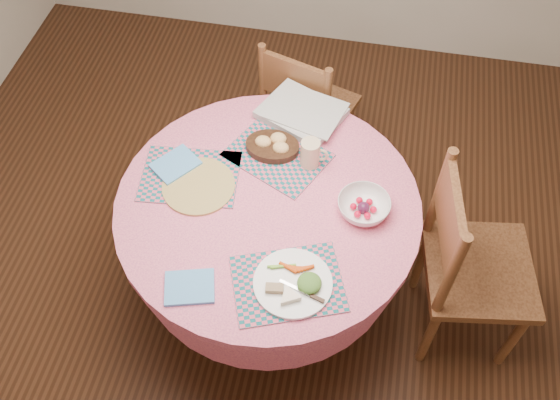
{
  "coord_description": "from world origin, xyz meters",
  "views": [
    {
      "loc": [
        0.33,
        -1.45,
        2.77
      ],
      "look_at": [
        0.05,
        0.0,
        0.78
      ],
      "focal_mm": 40.0,
      "sensor_mm": 36.0,
      "label": 1
    }
  ],
  "objects_px": {
    "chair_back": "(305,108)",
    "bread_bowl": "(273,145)",
    "dining_table": "(269,230)",
    "dinner_plate": "(294,284)",
    "wicker_trivet": "(199,186)",
    "chair_right": "(468,264)",
    "latte_mug": "(311,153)",
    "fruit_bowl": "(364,207)"
  },
  "relations": [
    {
      "from": "chair_right",
      "to": "wicker_trivet",
      "type": "distance_m",
      "value": 1.16
    },
    {
      "from": "dining_table",
      "to": "dinner_plate",
      "type": "xyz_separation_m",
      "value": [
        0.17,
        -0.36,
        0.22
      ]
    },
    {
      "from": "bread_bowl",
      "to": "wicker_trivet",
      "type": "bearing_deg",
      "value": -135.6
    },
    {
      "from": "wicker_trivet",
      "to": "bread_bowl",
      "type": "xyz_separation_m",
      "value": [
        0.26,
        0.25,
        0.03
      ]
    },
    {
      "from": "chair_right",
      "to": "fruit_bowl",
      "type": "distance_m",
      "value": 0.53
    },
    {
      "from": "latte_mug",
      "to": "chair_back",
      "type": "bearing_deg",
      "value": 100.87
    },
    {
      "from": "chair_back",
      "to": "bread_bowl",
      "type": "bearing_deg",
      "value": 102.26
    },
    {
      "from": "chair_right",
      "to": "bread_bowl",
      "type": "distance_m",
      "value": 0.96
    },
    {
      "from": "chair_right",
      "to": "bread_bowl",
      "type": "relative_size",
      "value": 4.42
    },
    {
      "from": "chair_back",
      "to": "latte_mug",
      "type": "xyz_separation_m",
      "value": [
        0.11,
        -0.6,
        0.35
      ]
    },
    {
      "from": "dining_table",
      "to": "dinner_plate",
      "type": "height_order",
      "value": "dinner_plate"
    },
    {
      "from": "dining_table",
      "to": "bread_bowl",
      "type": "height_order",
      "value": "bread_bowl"
    },
    {
      "from": "chair_right",
      "to": "latte_mug",
      "type": "bearing_deg",
      "value": 64.04
    },
    {
      "from": "dinner_plate",
      "to": "chair_back",
      "type": "bearing_deg",
      "value": 97.37
    },
    {
      "from": "dining_table",
      "to": "chair_back",
      "type": "xyz_separation_m",
      "value": [
        0.02,
        0.83,
        -0.08
      ]
    },
    {
      "from": "chair_right",
      "to": "chair_back",
      "type": "relative_size",
      "value": 1.12
    },
    {
      "from": "chair_back",
      "to": "bread_bowl",
      "type": "height_order",
      "value": "chair_back"
    },
    {
      "from": "chair_right",
      "to": "latte_mug",
      "type": "xyz_separation_m",
      "value": [
        -0.71,
        0.22,
        0.29
      ]
    },
    {
      "from": "dining_table",
      "to": "wicker_trivet",
      "type": "relative_size",
      "value": 4.13
    },
    {
      "from": "wicker_trivet",
      "to": "chair_back",
      "type": "bearing_deg",
      "value": 68.7
    },
    {
      "from": "chair_right",
      "to": "latte_mug",
      "type": "relative_size",
      "value": 7.99
    },
    {
      "from": "bread_bowl",
      "to": "latte_mug",
      "type": "relative_size",
      "value": 1.81
    },
    {
      "from": "dinner_plate",
      "to": "chair_right",
      "type": "bearing_deg",
      "value": 28.32
    },
    {
      "from": "dining_table",
      "to": "fruit_bowl",
      "type": "bearing_deg",
      "value": 4.46
    },
    {
      "from": "wicker_trivet",
      "to": "latte_mug",
      "type": "bearing_deg",
      "value": 25.84
    },
    {
      "from": "chair_right",
      "to": "fruit_bowl",
      "type": "relative_size",
      "value": 4.03
    },
    {
      "from": "dinner_plate",
      "to": "dining_table",
      "type": "bearing_deg",
      "value": 115.92
    },
    {
      "from": "chair_right",
      "to": "wicker_trivet",
      "type": "height_order",
      "value": "chair_right"
    },
    {
      "from": "chair_right",
      "to": "fruit_bowl",
      "type": "height_order",
      "value": "chair_right"
    },
    {
      "from": "chair_right",
      "to": "latte_mug",
      "type": "distance_m",
      "value": 0.8
    },
    {
      "from": "dinner_plate",
      "to": "bread_bowl",
      "type": "xyz_separation_m",
      "value": [
        -0.21,
        0.63,
        0.01
      ]
    },
    {
      "from": "chair_back",
      "to": "latte_mug",
      "type": "height_order",
      "value": "chair_back"
    },
    {
      "from": "latte_mug",
      "to": "wicker_trivet",
      "type": "bearing_deg",
      "value": -154.16
    },
    {
      "from": "dining_table",
      "to": "chair_back",
      "type": "height_order",
      "value": "chair_back"
    },
    {
      "from": "chair_back",
      "to": "dinner_plate",
      "type": "bearing_deg",
      "value": 115.29
    },
    {
      "from": "dining_table",
      "to": "latte_mug",
      "type": "height_order",
      "value": "latte_mug"
    },
    {
      "from": "chair_back",
      "to": "wicker_trivet",
      "type": "distance_m",
      "value": 0.91
    },
    {
      "from": "dining_table",
      "to": "chair_back",
      "type": "relative_size",
      "value": 1.37
    },
    {
      "from": "wicker_trivet",
      "to": "fruit_bowl",
      "type": "distance_m",
      "value": 0.68
    },
    {
      "from": "bread_bowl",
      "to": "fruit_bowl",
      "type": "relative_size",
      "value": 0.91
    },
    {
      "from": "fruit_bowl",
      "to": "chair_back",
      "type": "bearing_deg",
      "value": 114.3
    },
    {
      "from": "chair_right",
      "to": "dinner_plate",
      "type": "bearing_deg",
      "value": 109.8
    }
  ]
}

